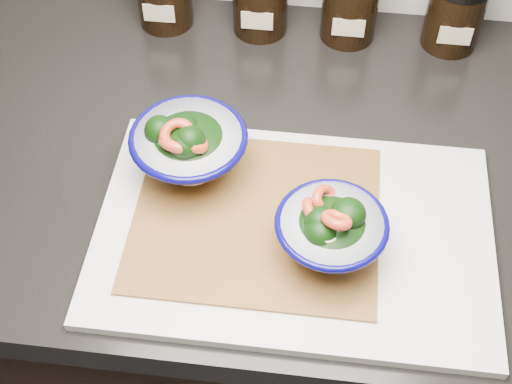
# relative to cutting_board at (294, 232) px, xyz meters

# --- Properties ---
(cabinet) EXTENTS (3.43, 0.58, 0.86)m
(cabinet) POSITION_rel_cutting_board_xyz_m (0.04, 0.13, -0.48)
(cabinet) COLOR black
(cabinet) RESTS_ON ground
(countertop) EXTENTS (3.50, 0.60, 0.04)m
(countertop) POSITION_rel_cutting_board_xyz_m (0.04, 0.13, -0.03)
(countertop) COLOR black
(countertop) RESTS_ON cabinet
(cutting_board) EXTENTS (0.45, 0.30, 0.01)m
(cutting_board) POSITION_rel_cutting_board_xyz_m (0.00, 0.00, 0.00)
(cutting_board) COLOR silver
(cutting_board) RESTS_ON countertop
(bamboo_mat) EXTENTS (0.28, 0.24, 0.00)m
(bamboo_mat) POSITION_rel_cutting_board_xyz_m (-0.04, 0.01, 0.01)
(bamboo_mat) COLOR #A56B31
(bamboo_mat) RESTS_ON cutting_board
(bowl_left) EXTENTS (0.14, 0.14, 0.10)m
(bowl_left) POSITION_rel_cutting_board_xyz_m (-0.13, 0.07, 0.05)
(bowl_left) COLOR white
(bowl_left) RESTS_ON bamboo_mat
(bowl_right) EXTENTS (0.12, 0.12, 0.09)m
(bowl_right) POSITION_rel_cutting_board_xyz_m (0.04, -0.03, 0.05)
(bowl_right) COLOR white
(bowl_right) RESTS_ON bamboo_mat
(spice_jar_c) EXTENTS (0.08, 0.08, 0.11)m
(spice_jar_c) POSITION_rel_cutting_board_xyz_m (0.05, 0.37, 0.05)
(spice_jar_c) COLOR black
(spice_jar_c) RESTS_ON countertop
(spice_jar_d) EXTENTS (0.08, 0.08, 0.11)m
(spice_jar_d) POSITION_rel_cutting_board_xyz_m (0.19, 0.37, 0.05)
(spice_jar_d) COLOR black
(spice_jar_d) RESTS_ON countertop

